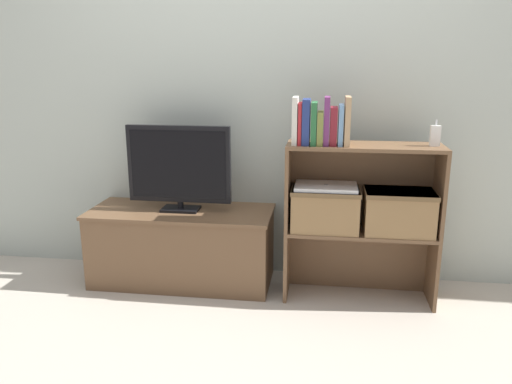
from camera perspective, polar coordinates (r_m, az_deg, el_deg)
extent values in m
plane|color=#BCB2A3|center=(2.91, -0.39, -12.38)|extent=(16.00, 16.00, 0.00)
cube|color=#B2BCB2|center=(3.05, 0.87, 12.40)|extent=(10.00, 0.05, 2.40)
cube|color=brown|center=(3.10, -8.42, -6.29)|extent=(1.08, 0.43, 0.44)
cube|color=brown|center=(3.03, -8.58, -2.24)|extent=(1.10, 0.45, 0.02)
cube|color=black|center=(3.03, -8.60, -1.92)|extent=(0.22, 0.14, 0.02)
cylinder|color=black|center=(3.02, -8.62, -1.42)|extent=(0.04, 0.04, 0.04)
cube|color=black|center=(2.96, -8.80, 3.17)|extent=(0.62, 0.04, 0.45)
cube|color=black|center=(2.94, -8.91, 3.09)|extent=(0.57, 0.00, 0.40)
cube|color=brown|center=(2.93, 3.56, -7.75)|extent=(0.02, 0.28, 0.41)
cube|color=brown|center=(2.99, 19.50, -8.15)|extent=(0.02, 0.28, 0.41)
cube|color=brown|center=(3.05, 11.46, -7.09)|extent=(0.79, 0.02, 0.41)
cube|color=brown|center=(2.86, 11.80, -4.41)|extent=(0.79, 0.28, 0.02)
cube|color=brown|center=(2.79, 3.70, 0.74)|extent=(0.02, 0.28, 0.48)
cube|color=brown|center=(2.85, 20.26, 0.16)|extent=(0.02, 0.28, 0.48)
cube|color=brown|center=(2.92, 11.90, 1.08)|extent=(0.79, 0.02, 0.48)
cube|color=brown|center=(2.74, 12.33, 5.12)|extent=(0.79, 0.28, 0.02)
cube|color=silver|center=(2.69, 4.50, 8.13)|extent=(0.03, 0.14, 0.25)
cube|color=#B22328|center=(2.69, 5.07, 7.80)|extent=(0.02, 0.13, 0.22)
cube|color=navy|center=(2.68, 5.75, 7.98)|extent=(0.04, 0.14, 0.24)
cube|color=#286638|center=(2.68, 6.64, 7.79)|extent=(0.03, 0.15, 0.22)
cube|color=olive|center=(2.69, 7.34, 7.23)|extent=(0.03, 0.15, 0.17)
cube|color=#6B2D66|center=(2.68, 8.08, 8.04)|extent=(0.03, 0.13, 0.25)
cube|color=maroon|center=(2.68, 8.85, 7.45)|extent=(0.04, 0.13, 0.20)
cube|color=#709ECC|center=(2.68, 9.66, 7.57)|extent=(0.02, 0.13, 0.21)
cube|color=tan|center=(2.68, 10.39, 7.98)|extent=(0.03, 0.16, 0.26)
cube|color=white|center=(2.79, 19.79, 6.06)|extent=(0.05, 0.03, 0.11)
cylinder|color=silver|center=(2.78, 19.91, 7.46)|extent=(0.01, 0.01, 0.03)
cube|color=#937047|center=(2.80, 7.90, -1.91)|extent=(0.37, 0.24, 0.24)
cube|color=brown|center=(2.77, 7.98, 0.18)|extent=(0.38, 0.25, 0.02)
cube|color=#937047|center=(2.83, 15.97, -2.17)|extent=(0.37, 0.24, 0.24)
cube|color=brown|center=(2.80, 16.13, -0.10)|extent=(0.38, 0.25, 0.02)
cube|color=white|center=(2.77, 8.00, 0.62)|extent=(0.34, 0.22, 0.02)
cylinder|color=#99999E|center=(2.76, 8.00, 0.86)|extent=(0.02, 0.02, 0.00)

